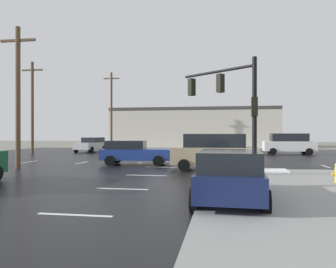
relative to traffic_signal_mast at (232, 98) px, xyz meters
The scene contains 14 objects.
ground_plane 7.53m from the traffic_signal_mast, 130.11° to the left, with size 120.00×120.00×0.00m, color slate.
road_asphalt 7.53m from the traffic_signal_mast, 130.11° to the left, with size 44.00×44.00×0.02m, color black.
snow_strip_curbside 3.90m from the traffic_signal_mast, 48.67° to the left, with size 4.00×1.60×0.06m, color white.
lane_markings 6.02m from the traffic_signal_mast, 129.69° to the left, with size 36.15×36.15×0.01m.
traffic_signal_mast is the anchor object (origin of this frame).
strip_building_background 34.96m from the traffic_signal_mast, 98.00° to the left, with size 24.81×8.00×5.85m.
suv_white 18.03m from the traffic_signal_mast, 70.89° to the left, with size 4.87×2.23×2.03m.
sedan_navy 7.62m from the traffic_signal_mast, 92.06° to the right, with size 2.14×4.58×1.58m.
sedan_blue 8.08m from the traffic_signal_mast, 146.21° to the left, with size 4.65×2.33×1.58m.
suv_tan 3.59m from the traffic_signal_mast, 115.13° to the left, with size 4.91×2.34×2.03m.
sedan_silver 23.41m from the traffic_signal_mast, 129.59° to the left, with size 2.28×4.64×1.58m.
utility_pole_mid 12.40m from the traffic_signal_mast, behind, with size 2.20×0.28×8.34m.
utility_pole_far 23.41m from the traffic_signal_mast, 144.84° to the left, with size 2.20×0.28×9.13m.
utility_pole_distant 30.30m from the traffic_signal_mast, 120.37° to the left, with size 2.20×0.28×10.23m.
Camera 1 is at (3.71, -21.97, 2.11)m, focal length 35.79 mm.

